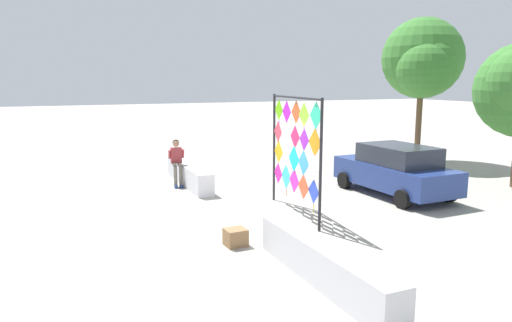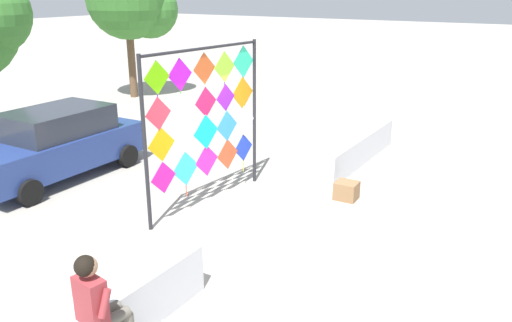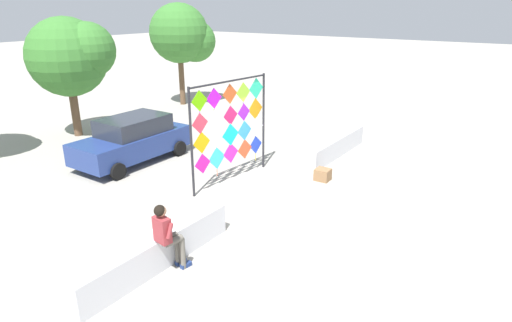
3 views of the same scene
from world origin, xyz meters
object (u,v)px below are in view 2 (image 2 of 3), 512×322
at_px(kite_display_rack, 206,114).
at_px(parked_car, 55,143).
at_px(tree_palm_like, 131,2).
at_px(cardboard_box_large, 346,191).
at_px(seated_vendor, 101,304).

height_order(kite_display_rack, parked_car, kite_display_rack).
bearing_deg(kite_display_rack, tree_palm_like, 50.94).
bearing_deg(parked_car, cardboard_box_large, -70.27).
bearing_deg(kite_display_rack, cardboard_box_large, -54.82).
relative_size(parked_car, tree_palm_like, 0.77).
bearing_deg(cardboard_box_large, parked_car, 109.73).
bearing_deg(seated_vendor, cardboard_box_large, -2.94).
relative_size(seated_vendor, tree_palm_like, 0.30).
height_order(kite_display_rack, tree_palm_like, tree_palm_like).
xyz_separation_m(seated_vendor, cardboard_box_large, (6.13, -0.32, -0.73)).
height_order(seated_vendor, tree_palm_like, tree_palm_like).
bearing_deg(seated_vendor, kite_display_rack, 23.54).
height_order(seated_vendor, cardboard_box_large, seated_vendor).
height_order(cardboard_box_large, tree_palm_like, tree_palm_like).
relative_size(parked_car, cardboard_box_large, 9.06).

